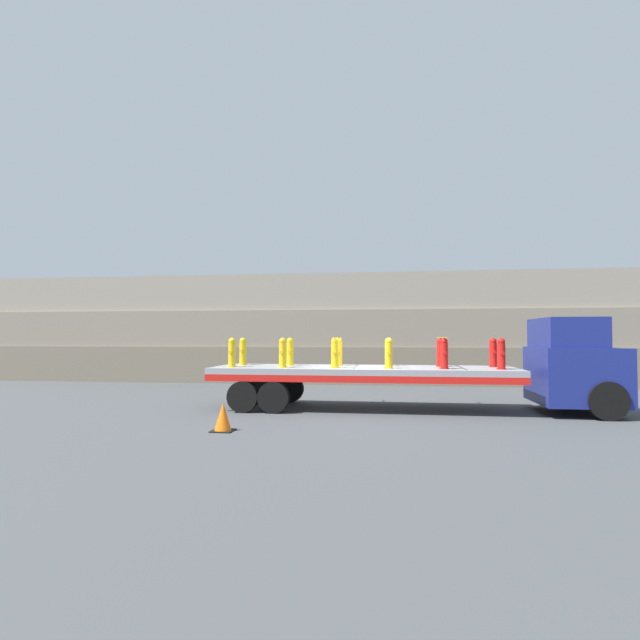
{
  "coord_description": "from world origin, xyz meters",
  "views": [
    {
      "loc": [
        0.84,
        -15.42,
        2.22
      ],
      "look_at": [
        -1.33,
        0.0,
        2.74
      ],
      "focal_mm": 28.0,
      "sensor_mm": 36.0,
      "label": 1
    }
  ],
  "objects_px": {
    "fire_hydrant_yellow_far_0": "(243,352)",
    "traffic_cone": "(223,417)",
    "fire_hydrant_yellow_far_3": "(389,352)",
    "fire_hydrant_red_far_4": "(440,352)",
    "fire_hydrant_red_near_5": "(501,354)",
    "fire_hydrant_yellow_far_1": "(290,352)",
    "fire_hydrant_yellow_near_0": "(232,353)",
    "fire_hydrant_yellow_far_2": "(339,352)",
    "fire_hydrant_yellow_near_2": "(335,353)",
    "truck_cab": "(576,366)",
    "flatbed_trailer": "(345,374)",
    "fire_hydrant_yellow_near_1": "(283,353)",
    "fire_hydrant_yellow_near_3": "(389,353)",
    "fire_hydrant_red_near_4": "(444,354)",
    "fire_hydrant_red_far_5": "(493,353)"
  },
  "relations": [
    {
      "from": "fire_hydrant_yellow_far_0",
      "to": "traffic_cone",
      "type": "relative_size",
      "value": 1.34
    },
    {
      "from": "fire_hydrant_yellow_far_3",
      "to": "traffic_cone",
      "type": "height_order",
      "value": "fire_hydrant_yellow_far_3"
    },
    {
      "from": "fire_hydrant_red_far_4",
      "to": "fire_hydrant_red_near_5",
      "type": "height_order",
      "value": "same"
    },
    {
      "from": "fire_hydrant_yellow_far_1",
      "to": "fire_hydrant_yellow_near_0",
      "type": "bearing_deg",
      "value": -144.53
    },
    {
      "from": "fire_hydrant_yellow_near_0",
      "to": "fire_hydrant_red_near_5",
      "type": "xyz_separation_m",
      "value": [
        7.98,
        0.0,
        0.0
      ]
    },
    {
      "from": "fire_hydrant_yellow_far_2",
      "to": "fire_hydrant_yellow_near_2",
      "type": "bearing_deg",
      "value": -90.0
    },
    {
      "from": "truck_cab",
      "to": "fire_hydrant_red_near_5",
      "type": "height_order",
      "value": "truck_cab"
    },
    {
      "from": "flatbed_trailer",
      "to": "fire_hydrant_yellow_near_1",
      "type": "height_order",
      "value": "fire_hydrant_yellow_near_1"
    },
    {
      "from": "fire_hydrant_yellow_near_1",
      "to": "traffic_cone",
      "type": "bearing_deg",
      "value": -100.89
    },
    {
      "from": "fire_hydrant_yellow_far_1",
      "to": "fire_hydrant_red_near_5",
      "type": "relative_size",
      "value": 1.0
    },
    {
      "from": "fire_hydrant_yellow_far_0",
      "to": "fire_hydrant_yellow_near_1",
      "type": "bearing_deg",
      "value": -35.47
    },
    {
      "from": "truck_cab",
      "to": "fire_hydrant_yellow_far_1",
      "type": "height_order",
      "value": "truck_cab"
    },
    {
      "from": "fire_hydrant_yellow_near_3",
      "to": "fire_hydrant_yellow_far_3",
      "type": "xyz_separation_m",
      "value": [
        0.0,
        1.14,
        0.0
      ]
    },
    {
      "from": "truck_cab",
      "to": "fire_hydrant_red_near_4",
      "type": "bearing_deg",
      "value": -171.5
    },
    {
      "from": "fire_hydrant_yellow_near_1",
      "to": "fire_hydrant_yellow_near_3",
      "type": "relative_size",
      "value": 1.0
    },
    {
      "from": "fire_hydrant_yellow_far_3",
      "to": "fire_hydrant_yellow_near_0",
      "type": "bearing_deg",
      "value": -166.64
    },
    {
      "from": "fire_hydrant_yellow_near_2",
      "to": "fire_hydrant_red_far_4",
      "type": "height_order",
      "value": "same"
    },
    {
      "from": "fire_hydrant_red_far_5",
      "to": "fire_hydrant_yellow_near_1",
      "type": "bearing_deg",
      "value": -169.9
    },
    {
      "from": "truck_cab",
      "to": "fire_hydrant_red_far_4",
      "type": "xyz_separation_m",
      "value": [
        -3.81,
        0.57,
        0.35
      ]
    },
    {
      "from": "flatbed_trailer",
      "to": "fire_hydrant_yellow_far_3",
      "type": "relative_size",
      "value": 10.2
    },
    {
      "from": "fire_hydrant_yellow_near_0",
      "to": "fire_hydrant_yellow_far_3",
      "type": "xyz_separation_m",
      "value": [
        4.79,
        1.14,
        0.0
      ]
    },
    {
      "from": "fire_hydrant_yellow_near_0",
      "to": "fire_hydrant_yellow_far_1",
      "type": "distance_m",
      "value": 1.96
    },
    {
      "from": "fire_hydrant_red_far_4",
      "to": "fire_hydrant_yellow_far_0",
      "type": "bearing_deg",
      "value": 180.0
    },
    {
      "from": "truck_cab",
      "to": "fire_hydrant_red_far_4",
      "type": "height_order",
      "value": "truck_cab"
    },
    {
      "from": "truck_cab",
      "to": "fire_hydrant_yellow_far_0",
      "type": "relative_size",
      "value": 3.07
    },
    {
      "from": "fire_hydrant_yellow_far_3",
      "to": "fire_hydrant_red_far_4",
      "type": "distance_m",
      "value": 1.6
    },
    {
      "from": "truck_cab",
      "to": "fire_hydrant_yellow_near_1",
      "type": "distance_m",
      "value": 8.62
    },
    {
      "from": "fire_hydrant_yellow_near_3",
      "to": "fire_hydrant_red_far_5",
      "type": "distance_m",
      "value": 3.39
    },
    {
      "from": "fire_hydrant_red_far_5",
      "to": "traffic_cone",
      "type": "relative_size",
      "value": 1.34
    },
    {
      "from": "fire_hydrant_yellow_near_0",
      "to": "fire_hydrant_yellow_far_3",
      "type": "distance_m",
      "value": 4.92
    },
    {
      "from": "truck_cab",
      "to": "flatbed_trailer",
      "type": "relative_size",
      "value": 0.3
    },
    {
      "from": "fire_hydrant_red_far_4",
      "to": "traffic_cone",
      "type": "bearing_deg",
      "value": -139.72
    },
    {
      "from": "flatbed_trailer",
      "to": "fire_hydrant_yellow_far_2",
      "type": "relative_size",
      "value": 10.2
    },
    {
      "from": "fire_hydrant_yellow_far_0",
      "to": "fire_hydrant_yellow_near_0",
      "type": "bearing_deg",
      "value": -90.0
    },
    {
      "from": "fire_hydrant_yellow_far_3",
      "to": "fire_hydrant_yellow_near_2",
      "type": "bearing_deg",
      "value": -144.53
    },
    {
      "from": "fire_hydrant_red_near_5",
      "to": "traffic_cone",
      "type": "xyz_separation_m",
      "value": [
        -7.05,
        -3.49,
        -1.4
      ]
    },
    {
      "from": "fire_hydrant_yellow_near_3",
      "to": "fire_hydrant_yellow_far_3",
      "type": "distance_m",
      "value": 1.14
    },
    {
      "from": "flatbed_trailer",
      "to": "fire_hydrant_red_near_4",
      "type": "height_order",
      "value": "fire_hydrant_red_near_4"
    },
    {
      "from": "fire_hydrant_yellow_near_0",
      "to": "fire_hydrant_red_far_5",
      "type": "bearing_deg",
      "value": 8.11
    },
    {
      "from": "fire_hydrant_red_far_5",
      "to": "fire_hydrant_red_far_4",
      "type": "bearing_deg",
      "value": 180.0
    },
    {
      "from": "fire_hydrant_yellow_near_0",
      "to": "fire_hydrant_yellow_far_2",
      "type": "height_order",
      "value": "same"
    },
    {
      "from": "fire_hydrant_red_near_4",
      "to": "traffic_cone",
      "type": "distance_m",
      "value": 6.63
    },
    {
      "from": "traffic_cone",
      "to": "fire_hydrant_yellow_far_3",
      "type": "bearing_deg",
      "value": 50.14
    },
    {
      "from": "fire_hydrant_red_far_4",
      "to": "fire_hydrant_red_near_5",
      "type": "bearing_deg",
      "value": -35.47
    },
    {
      "from": "fire_hydrant_yellow_near_0",
      "to": "fire_hydrant_yellow_far_0",
      "type": "bearing_deg",
      "value": 90.0
    },
    {
      "from": "truck_cab",
      "to": "fire_hydrant_red_far_5",
      "type": "height_order",
      "value": "truck_cab"
    },
    {
      "from": "fire_hydrant_yellow_near_2",
      "to": "fire_hydrant_yellow_far_2",
      "type": "distance_m",
      "value": 1.14
    },
    {
      "from": "fire_hydrant_yellow_far_2",
      "to": "fire_hydrant_red_far_5",
      "type": "height_order",
      "value": "same"
    },
    {
      "from": "fire_hydrant_yellow_far_0",
      "to": "fire_hydrant_red_far_4",
      "type": "distance_m",
      "value": 6.38
    },
    {
      "from": "flatbed_trailer",
      "to": "fire_hydrant_yellow_far_3",
      "type": "xyz_separation_m",
      "value": [
        1.35,
        0.57,
        0.67
      ]
    }
  ]
}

